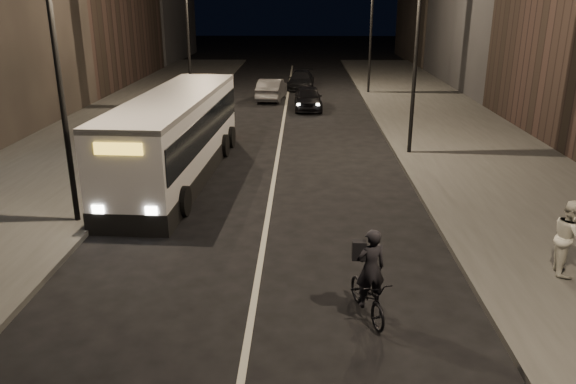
# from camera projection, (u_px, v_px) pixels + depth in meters

# --- Properties ---
(ground) EXTENTS (180.00, 180.00, 0.00)m
(ground) POSITION_uv_depth(u_px,v_px,m) (255.00, 294.00, 12.78)
(ground) COLOR black
(ground) RESTS_ON ground
(sidewalk_right) EXTENTS (7.00, 70.00, 0.16)m
(sidewalk_right) POSITION_uv_depth(u_px,v_px,m) (464.00, 143.00, 25.76)
(sidewalk_right) COLOR #353533
(sidewalk_right) RESTS_ON ground
(sidewalk_left) EXTENTS (7.00, 70.00, 0.16)m
(sidewalk_left) POSITION_uv_depth(u_px,v_px,m) (98.00, 140.00, 26.18)
(sidewalk_left) COLOR #353533
(sidewalk_left) RESTS_ON ground
(streetlight_right_mid) EXTENTS (1.20, 0.44, 8.12)m
(streetlight_right_mid) POSITION_uv_depth(u_px,v_px,m) (411.00, 25.00, 22.21)
(streetlight_right_mid) COLOR black
(streetlight_right_mid) RESTS_ON sidewalk_right
(streetlight_right_far) EXTENTS (1.20, 0.44, 8.12)m
(streetlight_right_far) POSITION_uv_depth(u_px,v_px,m) (368.00, 14.00, 37.32)
(streetlight_right_far) COLOR black
(streetlight_right_far) RESTS_ON sidewalk_right
(streetlight_left_near) EXTENTS (1.20, 0.44, 8.12)m
(streetlight_left_near) POSITION_uv_depth(u_px,v_px,m) (64.00, 39.00, 14.92)
(streetlight_left_near) COLOR black
(streetlight_left_near) RESTS_ON sidewalk_left
(streetlight_left_far) EXTENTS (1.20, 0.44, 8.12)m
(streetlight_left_far) POSITION_uv_depth(u_px,v_px,m) (191.00, 16.00, 31.92)
(streetlight_left_far) COLOR black
(streetlight_left_far) RESTS_ON sidewalk_left
(city_bus) EXTENTS (3.13, 11.53, 3.08)m
(city_bus) POSITION_uv_depth(u_px,v_px,m) (176.00, 133.00, 20.67)
(city_bus) COLOR silver
(city_bus) RESTS_ON ground
(cyclist_on_bicycle) EXTENTS (1.09, 1.89, 2.06)m
(cyclist_on_bicycle) POSITION_uv_depth(u_px,v_px,m) (369.00, 288.00, 11.66)
(cyclist_on_bicycle) COLOR black
(cyclist_on_bicycle) RESTS_ON ground
(pedestrian_woman) EXTENTS (0.86, 1.01, 1.82)m
(pedestrian_woman) POSITION_uv_depth(u_px,v_px,m) (569.00, 238.00, 13.16)
(pedestrian_woman) COLOR beige
(pedestrian_woman) RESTS_ON sidewalk_right
(car_near) EXTENTS (1.73, 4.06, 1.37)m
(car_near) POSITION_uv_depth(u_px,v_px,m) (308.00, 98.00, 33.62)
(car_near) COLOR black
(car_near) RESTS_ON ground
(car_mid) EXTENTS (1.90, 4.38, 1.40)m
(car_mid) POSITION_uv_depth(u_px,v_px,m) (272.00, 89.00, 36.66)
(car_mid) COLOR #3F4042
(car_mid) RESTS_ON ground
(car_far) EXTENTS (2.08, 4.47, 1.26)m
(car_far) POSITION_uv_depth(u_px,v_px,m) (301.00, 80.00, 41.23)
(car_far) COLOR black
(car_far) RESTS_ON ground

